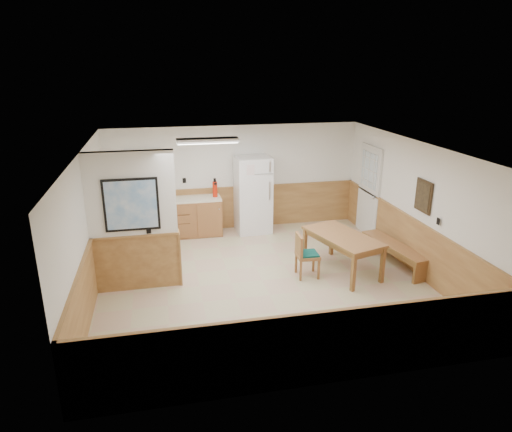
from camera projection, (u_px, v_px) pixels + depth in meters
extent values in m
plane|color=#C5B88D|center=(262.00, 280.00, 8.56)|extent=(6.00, 6.00, 0.00)
cube|color=white|center=(263.00, 148.00, 7.76)|extent=(6.00, 6.00, 0.02)
cube|color=white|center=(235.00, 178.00, 10.94)|extent=(6.00, 0.02, 2.50)
cube|color=white|center=(415.00, 207.00, 8.75)|extent=(0.02, 6.00, 2.50)
cube|color=white|center=(86.00, 230.00, 7.56)|extent=(0.02, 6.00, 2.50)
cube|color=#B88A49|center=(235.00, 208.00, 11.16)|extent=(6.00, 0.04, 1.00)
cube|color=#B88A49|center=(409.00, 243.00, 8.99)|extent=(0.04, 6.00, 1.00)
cube|color=#B88A49|center=(93.00, 270.00, 7.81)|extent=(0.04, 6.00, 1.00)
cube|color=white|center=(131.00, 195.00, 7.74)|extent=(1.50, 0.15, 1.50)
cube|color=#B88A49|center=(137.00, 262.00, 8.14)|extent=(1.50, 0.17, 1.00)
cube|color=black|center=(131.00, 205.00, 7.70)|extent=(0.92, 0.03, 0.92)
cube|color=white|center=(131.00, 205.00, 7.68)|extent=(0.84, 0.01, 0.84)
cube|color=brown|center=(191.00, 217.00, 10.68)|extent=(1.40, 0.60, 0.86)
cube|color=brown|center=(126.00, 222.00, 10.39)|extent=(0.06, 0.60, 0.86)
cube|color=brown|center=(159.00, 220.00, 10.54)|extent=(0.06, 0.60, 0.86)
cube|color=beige|center=(173.00, 200.00, 10.46)|extent=(2.20, 0.60, 0.04)
cube|color=beige|center=(172.00, 194.00, 10.72)|extent=(2.20, 0.02, 0.10)
cube|color=silver|center=(369.00, 192.00, 10.58)|extent=(0.05, 1.02, 2.15)
cube|color=silver|center=(368.00, 192.00, 10.58)|extent=(0.04, 0.90, 2.05)
cube|color=silver|center=(369.00, 170.00, 10.40)|extent=(0.02, 0.76, 0.80)
cube|color=silver|center=(144.00, 170.00, 10.40)|extent=(0.80, 0.03, 1.00)
cube|color=white|center=(144.00, 170.00, 10.39)|extent=(0.70, 0.01, 0.90)
cube|color=#342514|center=(424.00, 196.00, 8.37)|extent=(0.03, 0.50, 0.60)
cube|color=black|center=(423.00, 196.00, 8.37)|extent=(0.01, 0.42, 0.52)
cube|color=silver|center=(208.00, 140.00, 8.82)|extent=(1.20, 0.30, 0.08)
cube|color=white|center=(208.00, 143.00, 8.83)|extent=(1.15, 0.25, 0.01)
cube|color=white|center=(253.00, 195.00, 10.78)|extent=(0.83, 0.74, 1.82)
cube|color=silver|center=(270.00, 167.00, 10.27)|extent=(0.03, 0.02, 0.23)
cube|color=silver|center=(270.00, 191.00, 10.45)|extent=(0.03, 0.02, 0.43)
cube|color=#A3613C|center=(343.00, 236.00, 8.71)|extent=(1.24, 1.78, 0.05)
cube|color=#A3613C|center=(343.00, 240.00, 8.73)|extent=(1.12, 1.66, 0.10)
cube|color=#A3613C|center=(353.00, 273.00, 8.05)|extent=(0.09, 0.09, 0.70)
cube|color=#A3613C|center=(305.00, 245.00, 9.29)|extent=(0.09, 0.09, 0.70)
cube|color=#A3613C|center=(382.00, 265.00, 8.37)|extent=(0.09, 0.09, 0.70)
cube|color=#A3613C|center=(332.00, 239.00, 9.60)|extent=(0.09, 0.09, 0.70)
cube|color=#A3613C|center=(395.00, 245.00, 9.06)|extent=(0.66, 1.78, 0.05)
cube|color=#A3613C|center=(415.00, 273.00, 8.38)|extent=(0.37, 0.12, 0.40)
cube|color=#A3613C|center=(375.00, 241.00, 9.89)|extent=(0.37, 0.12, 0.40)
cube|color=#A3613C|center=(308.00, 256.00, 8.60)|extent=(0.42, 0.42, 0.06)
cube|color=#105044|center=(308.00, 253.00, 8.59)|extent=(0.38, 0.38, 0.03)
cube|color=#A3613C|center=(299.00, 245.00, 8.50)|extent=(0.07, 0.41, 0.40)
cube|color=#105044|center=(290.00, 245.00, 8.48)|extent=(0.03, 0.35, 0.34)
cube|color=#A3613C|center=(301.00, 271.00, 8.49)|extent=(0.04, 0.04, 0.39)
cube|color=#A3613C|center=(296.00, 263.00, 8.81)|extent=(0.04, 0.04, 0.39)
cube|color=#A3613C|center=(319.00, 270.00, 8.54)|extent=(0.04, 0.04, 0.39)
cube|color=#A3613C|center=(313.00, 262.00, 8.87)|extent=(0.04, 0.04, 0.39)
cylinder|color=red|center=(215.00, 189.00, 10.59)|extent=(0.12, 0.12, 0.36)
cylinder|color=black|center=(215.00, 180.00, 10.52)|extent=(0.06, 0.06, 0.08)
cylinder|color=#18862F|center=(136.00, 197.00, 10.28)|extent=(0.08, 0.08, 0.21)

